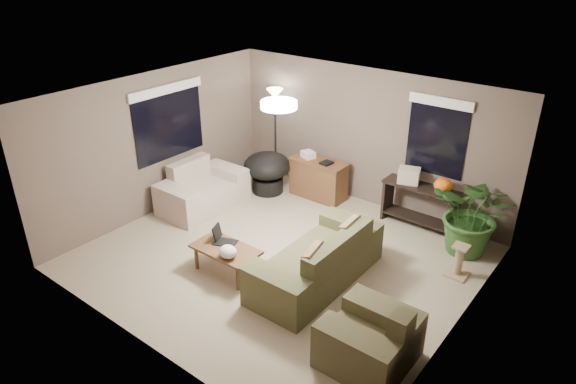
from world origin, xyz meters
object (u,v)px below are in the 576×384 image
Objects in this scene: desk at (319,179)px; console_table at (420,203)px; main_sofa at (319,264)px; armchair at (370,341)px; papasan_chair at (267,170)px; cat_scratching_post at (458,262)px; floor_lamp at (275,105)px; loveseat at (202,192)px; coffee_table at (226,252)px; houseplant at (473,223)px.

desk and console_table have the same top height.
main_sofa is 1.65m from armchair.
cat_scratching_post is (4.00, -0.45, -0.25)m from papasan_chair.
loveseat is at bearing -101.87° from floor_lamp.
floor_lamp is (-0.19, 0.49, 1.13)m from papasan_chair.
cat_scratching_post is (1.52, 1.37, -0.08)m from main_sofa.
papasan_chair reaches higher than coffee_table.
console_table is 3.31m from floor_lamp.
desk is 2.20× the size of cat_scratching_post.
main_sofa and armchair have the same top height.
floor_lamp is at bearing 78.13° from loveseat.
cat_scratching_post is (2.72, 2.03, -0.14)m from coffee_table.
cat_scratching_post is (0.16, 2.30, -0.08)m from armchair.
main_sofa is 2.20× the size of coffee_table.
floor_lamp reaches higher than main_sofa.
main_sofa is at bearing -100.33° from console_table.
houseplant is at bearing 55.45° from main_sofa.
armchair is at bearing -35.65° from papasan_chair.
loveseat is 1.60× the size of armchair.
floor_lamp is 4.51m from cat_scratching_post.
floor_lamp is (-1.11, 0.08, 1.22)m from desk.
desk is 3.20m from cat_scratching_post.
desk is at bearing 97.09° from coffee_table.
desk is 1.01m from papasan_chair.
main_sofa is at bearing -137.93° from cat_scratching_post.
armchair is 0.52× the size of floor_lamp.
coffee_table is at bearing -62.79° from papasan_chair.
desk is 3.00m from houseplant.
cat_scratching_post is at bearing 42.07° from main_sofa.
armchair is 2.00× the size of cat_scratching_post.
coffee_table is 3.40m from cat_scratching_post.
coffee_table is at bearing -118.37° from console_table.
papasan_chair reaches higher than console_table.
armchair is at bearing -94.03° from cat_scratching_post.
papasan_chair is at bearing 143.60° from main_sofa.
loveseat is at bearing 145.38° from coffee_table.
houseplant reaches higher than papasan_chair.
coffee_table is 2.91m from desk.
armchair is 5.33m from floor_lamp.
houseplant reaches higher than console_table.
main_sofa is 1.37m from coffee_table.
houseplant is (4.10, -0.23, -1.07)m from floor_lamp.
papasan_chair is (0.55, 1.22, 0.17)m from loveseat.
console_table is at bearing 164.18° from houseplant.
armchair is at bearing -47.29° from desk.
houseplant reaches higher than main_sofa.
main_sofa is 1.15× the size of floor_lamp.
armchair is at bearing -19.27° from loveseat.
cat_scratching_post is (4.55, 0.77, -0.08)m from loveseat.
console_table is 2.96m from papasan_chair.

